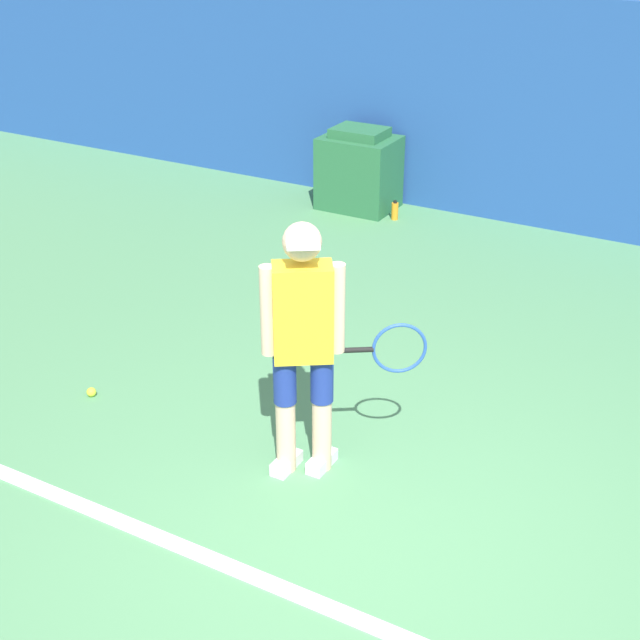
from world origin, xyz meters
TOP-DOWN VIEW (x-y plane):
  - ground_plane at (0.00, 0.00)m, footprint 24.00×24.00m
  - back_wall at (0.00, 5.36)m, footprint 24.00×0.10m
  - court_baseline at (0.00, -0.44)m, footprint 21.60×0.10m
  - tennis_player at (-0.57, 0.53)m, footprint 0.82×0.60m
  - tennis_ball at (-2.31, 0.51)m, footprint 0.07×0.07m
  - covered_chair at (-2.48, 4.95)m, footprint 0.79×0.61m
  - water_bottle at (-1.97, 4.80)m, footprint 0.07×0.07m

SIDE VIEW (x-z plane):
  - ground_plane at x=0.00m, z-range 0.00..0.00m
  - court_baseline at x=0.00m, z-range 0.00..0.01m
  - tennis_ball at x=-2.31m, z-range 0.00..0.07m
  - water_bottle at x=-1.97m, z-range -0.01..0.20m
  - covered_chair at x=-2.48m, z-range -0.02..0.86m
  - tennis_player at x=-0.57m, z-range 0.09..1.70m
  - back_wall at x=0.00m, z-range 0.00..2.27m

